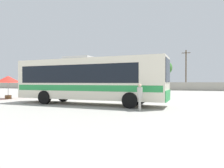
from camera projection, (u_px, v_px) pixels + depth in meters
The scene contains 13 objects.
ground_plane at pixel (121, 96), 25.75m from camera, with size 300.00×300.00×0.00m, color #A3A099.
perimeter_wall at pixel (145, 86), 43.72m from camera, with size 80.00×0.30×1.65m, color #9E998C.
coach_bus_cream_green at pixel (88, 79), 15.69m from camera, with size 11.81×3.22×3.66m.
attendant_by_bus_door at pixel (140, 95), 12.08m from camera, with size 0.36×0.36×1.61m.
vendor_umbrella_near_gate_red at pixel (8, 80), 20.83m from camera, with size 2.48×2.48×2.32m.
vendor_umbrella_secondary_green at pixel (46, 81), 23.27m from camera, with size 2.24×2.24×2.15m.
parked_car_leftmost_silver at pixel (71, 86), 43.90m from camera, with size 4.09×2.12×1.45m.
parked_car_second_white at pixel (95, 86), 42.79m from camera, with size 4.44×2.11×1.48m.
parked_car_third_maroon at pixel (128, 87), 39.81m from camera, with size 4.59×2.05×1.44m.
utility_pole_near at pixel (186, 69), 44.14m from camera, with size 1.80×0.24×8.58m.
roadside_tree_left at pixel (96, 72), 51.78m from camera, with size 5.08×5.08×6.33m.
roadside_tree_midleft at pixel (142, 70), 50.25m from camera, with size 5.84×5.84×7.04m.
roadside_tree_midright at pixel (162, 68), 48.06m from camera, with size 4.52×4.52×6.95m.
Camera 1 is at (7.01, -14.79, 1.70)m, focal length 32.90 mm.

